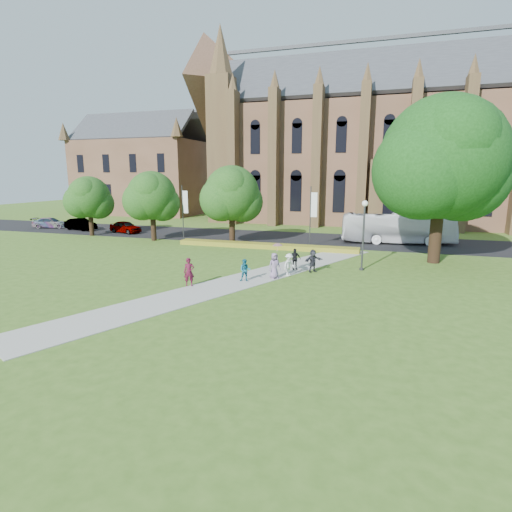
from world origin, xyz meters
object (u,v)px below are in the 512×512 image
(car_1, at_px, (81,224))
(pedestrian_0, at_px, (189,272))
(large_tree, at_px, (443,158))
(car_2, at_px, (51,223))
(streetlamp, at_px, (364,227))
(car_0, at_px, (125,227))
(tour_coach, at_px, (397,228))

(car_1, height_order, pedestrian_0, pedestrian_0)
(large_tree, xyz_separation_m, car_2, (-47.09, 8.14, -7.67))
(streetlamp, relative_size, car_0, 1.20)
(car_0, bearing_deg, car_2, 99.62)
(large_tree, distance_m, pedestrian_0, 21.53)
(streetlamp, xyz_separation_m, large_tree, (5.50, 4.50, 5.07))
(pedestrian_0, bearing_deg, streetlamp, 10.19)
(car_1, height_order, car_2, car_1)
(streetlamp, xyz_separation_m, pedestrian_0, (-10.38, -8.01, -2.34))
(car_1, bearing_deg, car_0, -82.01)
(tour_coach, xyz_separation_m, car_1, (-38.98, -1.53, -0.83))
(car_2, bearing_deg, pedestrian_0, -140.60)
(tour_coach, bearing_deg, streetlamp, 159.65)
(streetlamp, xyz_separation_m, car_2, (-41.59, 12.64, -2.60))
(streetlamp, distance_m, tour_coach, 13.92)
(car_1, relative_size, pedestrian_0, 2.50)
(tour_coach, distance_m, car_1, 39.01)
(tour_coach, height_order, car_0, tour_coach)
(large_tree, height_order, tour_coach, large_tree)
(car_0, distance_m, car_2, 12.67)
(large_tree, bearing_deg, car_0, 168.49)
(tour_coach, bearing_deg, large_tree, -172.11)
(large_tree, xyz_separation_m, pedestrian_0, (-15.88, -12.51, -7.41))
(pedestrian_0, bearing_deg, large_tree, 10.76)
(large_tree, bearing_deg, car_1, 169.81)
(large_tree, height_order, car_0, large_tree)
(large_tree, height_order, car_2, large_tree)
(streetlamp, bearing_deg, pedestrian_0, -142.33)
(pedestrian_0, bearing_deg, car_1, 114.65)
(streetlamp, xyz_separation_m, car_0, (-28.97, 11.52, -2.53))
(large_tree, relative_size, tour_coach, 1.15)
(streetlamp, bearing_deg, car_0, 158.32)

